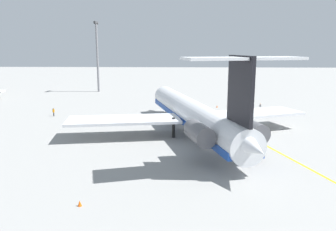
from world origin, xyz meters
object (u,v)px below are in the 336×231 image
Objects in this scene: light_mast at (97,54)px; ground_crew_near_nose at (54,111)px; main_jetliner at (194,114)px; safety_cone_nose at (80,203)px; ground_crew_portside at (260,106)px; ground_crew_near_tail at (230,102)px; safety_cone_wingtip at (217,106)px.

ground_crew_near_nose is at bearing -179.82° from light_mast.
main_jetliner reaches higher than safety_cone_nose.
main_jetliner is 25.52× the size of ground_crew_portside.
ground_crew_near_tail reaches higher than ground_crew_portside.
ground_crew_near_tail is at bearing -35.58° from main_jetliner.
safety_cone_nose is (-25.32, 11.51, -3.44)m from main_jetliner.
ground_crew_near_tail is 1.01× the size of ground_crew_portside.
ground_crew_near_nose is 0.08× the size of light_mast.
ground_crew_portside reaches higher than safety_cone_nose.
safety_cone_wingtip is (27.04, -6.64, -3.44)m from main_jetliner.
ground_crew_near_tail is at bearing 62.96° from ground_crew_portside.
safety_cone_wingtip is at bearing -127.83° from light_mast.
ground_crew_portside is at bearing -29.91° from safety_cone_nose.
safety_cone_nose is 0.02× the size of light_mast.
main_jetliner is 28.03m from safety_cone_nose.
light_mast reaches higher than main_jetliner.
safety_cone_wingtip is (11.94, -36.07, -0.83)m from ground_crew_near_nose.
ground_crew_near_nose is 38.00m from safety_cone_wingtip.
ground_crew_near_tail is 7.99m from ground_crew_portside.
main_jetliner is at bearing -142.60° from ground_crew_near_tail.
ground_crew_near_nose is 41.63m from light_mast.
main_jetliner is 28.05m from safety_cone_wingtip.
safety_cone_nose is 55.41m from safety_cone_wingtip.
safety_cone_nose is (-40.42, -17.92, -0.83)m from ground_crew_near_nose.
safety_cone_nose is at bearing 162.29° from ground_crew_portside.
ground_crew_near_tail is 3.32× the size of safety_cone_wingtip.
main_jetliner is 83.45× the size of safety_cone_nose.
ground_crew_near_nose is 3.17× the size of safety_cone_wingtip.
safety_cone_wingtip is at bearing -88.21° from ground_crew_near_nose.
ground_crew_near_nose reaches higher than safety_cone_nose.
light_mast is at bearing -16.35° from ground_crew_near_nose.
main_jetliner is 26.30× the size of ground_crew_near_nose.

